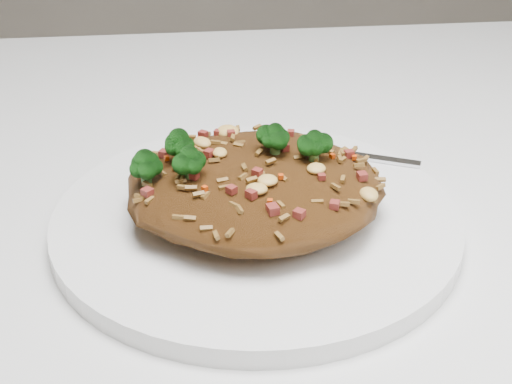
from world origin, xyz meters
TOP-DOWN VIEW (x-y plane):
  - dining_table at (0.00, 0.00)m, footprint 1.20×0.80m
  - plate at (0.01, -0.06)m, footprint 0.28×0.28m
  - fried_rice at (0.01, -0.06)m, footprint 0.17×0.16m
  - fork at (0.08, 0.02)m, footprint 0.15×0.08m

SIDE VIEW (x-z plane):
  - dining_table at x=0.00m, z-range 0.28..1.03m
  - plate at x=0.01m, z-range 0.75..0.76m
  - fork at x=0.08m, z-range 0.76..0.77m
  - fried_rice at x=0.01m, z-range 0.76..0.82m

